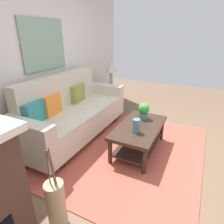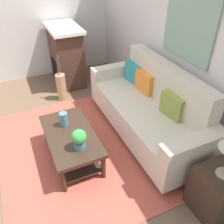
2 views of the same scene
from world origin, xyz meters
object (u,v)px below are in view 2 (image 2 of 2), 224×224
object	(u,v)px
fireplace	(66,55)
framed_painting	(188,28)
throw_pillow_teal	(134,73)
potted_plant_tabletop	(79,139)
throw_pillow_orange	(145,82)
coffee_table	(71,140)
tabletop_vase	(64,119)
side_table	(216,192)
couch	(149,109)
throw_pillow_olive	(173,106)
floor_vase	(61,87)

from	to	relation	value
fireplace	framed_painting	distance (m)	2.60
throw_pillow_teal	potted_plant_tabletop	world-z (taller)	throw_pillow_teal
throw_pillow_orange	coffee_table	world-z (taller)	throw_pillow_orange
tabletop_vase	side_table	world-z (taller)	tabletop_vase
couch	throw_pillow_orange	xyz separation A→B (m)	(-0.35, 0.13, 0.25)
couch	throw_pillow_olive	bearing A→B (deg)	19.67
throw_pillow_teal	floor_vase	bearing A→B (deg)	-127.24
side_table	floor_vase	world-z (taller)	side_table
fireplace	framed_painting	xyz separation A→B (m)	(2.15, 1.10, 0.97)
couch	potted_plant_tabletop	xyz separation A→B (m)	(0.34, -1.17, 0.14)
floor_vase	couch	bearing A→B (deg)	31.81
potted_plant_tabletop	framed_painting	xyz separation A→B (m)	(-0.34, 1.63, 0.98)
framed_painting	tabletop_vase	bearing A→B (deg)	-95.20
floor_vase	framed_painting	size ratio (longest dim) A/B	0.55
throw_pillow_teal	floor_vase	distance (m)	1.40
potted_plant_tabletop	fireplace	world-z (taller)	fireplace
throw_pillow_orange	side_table	bearing A→B (deg)	-5.00
throw_pillow_olive	framed_painting	distance (m)	1.00
throw_pillow_olive	floor_vase	xyz separation A→B (m)	(-1.86, -1.06, -0.43)
tabletop_vase	fireplace	size ratio (longest dim) A/B	0.17
throw_pillow_olive	potted_plant_tabletop	size ratio (longest dim) A/B	1.37
floor_vase	framed_painting	world-z (taller)	framed_painting
framed_painting	side_table	bearing A→B (deg)	-19.21
tabletop_vase	potted_plant_tabletop	xyz separation A→B (m)	(0.50, 0.05, 0.04)
throw_pillow_teal	throw_pillow_orange	bearing A→B (deg)	0.00
throw_pillow_teal	throw_pillow_olive	xyz separation A→B (m)	(1.05, 0.00, 0.00)
couch	framed_painting	size ratio (longest dim) A/B	2.47
side_table	coffee_table	bearing A→B (deg)	-139.55
coffee_table	floor_vase	bearing A→B (deg)	170.26
potted_plant_tabletop	coffee_table	bearing A→B (deg)	-173.11
fireplace	framed_painting	size ratio (longest dim) A/B	1.28
throw_pillow_teal	tabletop_vase	distance (m)	1.46
throw_pillow_orange	potted_plant_tabletop	distance (m)	1.47
throw_pillow_orange	floor_vase	xyz separation A→B (m)	(-1.16, -1.06, -0.43)
throw_pillow_olive	side_table	bearing A→B (deg)	-8.23
throw_pillow_teal	fireplace	bearing A→B (deg)	-152.37
tabletop_vase	coffee_table	bearing A→B (deg)	4.97
side_table	fireplace	world-z (taller)	fireplace
throw_pillow_olive	framed_painting	size ratio (longest dim) A/B	0.40
couch	potted_plant_tabletop	size ratio (longest dim) A/B	8.58
floor_vase	throw_pillow_teal	bearing A→B (deg)	52.76
floor_vase	side_table	bearing A→B (deg)	17.18
coffee_table	tabletop_vase	bearing A→B (deg)	-175.03
throw_pillow_orange	floor_vase	world-z (taller)	throw_pillow_orange
fireplace	floor_vase	xyz separation A→B (m)	(0.64, -0.31, -0.33)
potted_plant_tabletop	throw_pillow_olive	bearing A→B (deg)	89.65
throw_pillow_orange	side_table	distance (m)	1.83
potted_plant_tabletop	side_table	world-z (taller)	potted_plant_tabletop
couch	framed_painting	distance (m)	1.22
throw_pillow_teal	potted_plant_tabletop	size ratio (longest dim) A/B	1.37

